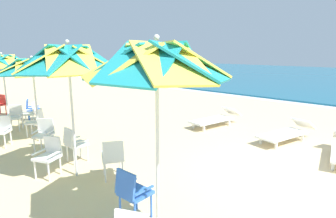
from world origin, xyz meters
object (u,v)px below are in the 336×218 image
beach_umbrella_0 (157,64)px  beach_umbrella_1 (69,61)px  plastic_chair_1 (132,191)px  plastic_chair_10 (31,109)px  plastic_chair_2 (49,154)px  plastic_chair_4 (113,157)px  plastic_chair_8 (31,112)px  plastic_chair_3 (74,143)px  plastic_chair_6 (36,121)px  plastic_chair_11 (0,103)px  sun_lounger_2 (287,132)px  beach_umbrella_3 (2,62)px  plastic_chair_9 (15,116)px  plastic_chair_5 (1,129)px  beach_umbrella_2 (32,68)px  sun_lounger_3 (216,118)px  plastic_chair_7 (44,133)px

beach_umbrella_0 → beach_umbrella_1: 2.59m
plastic_chair_1 → plastic_chair_10: bearing=170.2°
plastic_chair_2 → plastic_chair_4: (1.12, 0.85, 0.00)m
plastic_chair_1 → plastic_chair_8: same height
plastic_chair_3 → plastic_chair_10: size_ratio=1.00×
plastic_chair_1 → plastic_chair_4: size_ratio=1.00×
plastic_chair_6 → plastic_chair_3: bearing=-4.2°
plastic_chair_10 → plastic_chair_11: size_ratio=1.00×
plastic_chair_10 → sun_lounger_2: 9.11m
plastic_chair_11 → sun_lounger_2: plastic_chair_11 is taller
plastic_chair_4 → plastic_chair_8: 5.73m
plastic_chair_2 → plastic_chair_4: bearing=37.4°
plastic_chair_3 → plastic_chair_11: bearing=177.4°
plastic_chair_3 → plastic_chair_6: 2.86m
plastic_chair_4 → plastic_chair_2: bearing=-142.6°
beach_umbrella_3 → plastic_chair_11: 2.77m
plastic_chair_8 → plastic_chair_10: (-0.66, 0.26, 0.00)m
plastic_chair_6 → plastic_chair_9: bearing=-169.5°
beach_umbrella_1 → plastic_chair_5: 3.85m
plastic_chair_10 → plastic_chair_11: bearing=-166.5°
plastic_chair_2 → beach_umbrella_2: (-2.58, 0.78, 1.69)m
beach_umbrella_1 → plastic_chair_5: bearing=-171.2°
plastic_chair_10 → plastic_chair_11: 2.16m
plastic_chair_2 → sun_lounger_2: plastic_chair_2 is taller
sun_lounger_3 → plastic_chair_10: bearing=-141.6°
plastic_chair_7 → plastic_chair_9: size_ratio=1.00×
plastic_chair_7 → plastic_chair_10: size_ratio=1.00×
beach_umbrella_1 → plastic_chair_9: beach_umbrella_1 is taller
beach_umbrella_3 → beach_umbrella_0: bearing=-2.8°
plastic_chair_3 → plastic_chair_5: (-2.56, -0.85, 0.00)m
plastic_chair_2 → plastic_chair_3: size_ratio=1.00×
plastic_chair_2 → plastic_chair_8: size_ratio=1.00×
plastic_chair_1 → plastic_chair_8: (-7.13, 1.09, 0.00)m
plastic_chair_9 → beach_umbrella_3: bearing=177.8°
plastic_chair_6 → plastic_chair_11: 4.17m
plastic_chair_1 → beach_umbrella_2: beach_umbrella_2 is taller
plastic_chair_3 → beach_umbrella_2: (-2.26, 0.04, 1.69)m
plastic_chair_9 → sun_lounger_3: 6.96m
beach_umbrella_0 → plastic_chair_3: beach_umbrella_0 is taller
beach_umbrella_3 → beach_umbrella_2: bearing=0.6°
plastic_chair_1 → plastic_chair_10: size_ratio=1.00×
beach_umbrella_1 → plastic_chair_3: 2.12m
beach_umbrella_2 → sun_lounger_2: bearing=43.8°
plastic_chair_7 → plastic_chair_10: (-3.58, 0.98, 0.00)m
beach_umbrella_2 → beach_umbrella_3: 2.68m
plastic_chair_4 → plastic_chair_8: bearing=175.5°
sun_lounger_3 → plastic_chair_6: bearing=-124.5°
plastic_chair_1 → plastic_chair_11: size_ratio=1.00×
beach_umbrella_1 → sun_lounger_2: beach_umbrella_1 is taller
plastic_chair_2 → sun_lounger_3: bearing=87.7°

